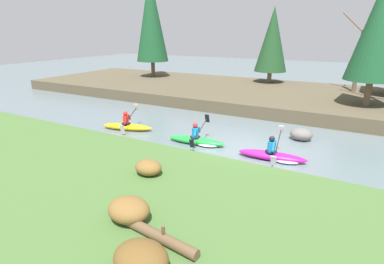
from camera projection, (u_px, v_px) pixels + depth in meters
The scene contains 15 objects.
ground_plane at pixel (249, 151), 12.98m from camera, with size 90.00×90.00×0.00m, color slate.
riverbank_near at pixel (177, 217), 7.87m from camera, with size 44.00×7.32×0.58m.
riverbank_far at pixel (295, 98), 21.55m from camera, with size 44.00×10.84×0.78m.
conifer_tree_far_left at pixel (151, 18), 27.30m from camera, with size 2.96×2.96×9.24m.
conifer_tree_left at pixel (272, 40), 24.61m from camera, with size 2.66×2.66×6.09m.
conifer_tree_mid_left at pixel (381, 25), 16.22m from camera, with size 2.95×2.95×7.48m.
bare_tree_upstream at pixel (360, 54), 20.92m from camera, with size 3.13×3.09×5.64m.
shrub_clump_nearest at pixel (148, 167), 9.54m from camera, with size 0.89×0.74×0.48m.
shrub_clump_second at pixel (129, 210), 7.18m from camera, with size 1.07×0.89×0.58m.
shrub_clump_third at pixel (141, 259), 5.62m from camera, with size 1.11×0.92×0.60m.
kayaker_lead at pixel (275, 156), 12.01m from camera, with size 2.79×2.07×1.20m.
kayaker_middle at pixel (199, 140), 13.70m from camera, with size 2.79×2.07×1.20m.
kayaker_trailing at pixel (128, 126), 15.71m from camera, with size 2.77×2.04×1.20m.
boulder_midstream at pixel (301, 134), 14.21m from camera, with size 1.04×0.81×0.59m.
driftwood_log at pixel (157, 235), 6.55m from camera, with size 2.18×0.52×0.44m.
Camera 1 is at (3.55, -11.77, 4.93)m, focal length 28.00 mm.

